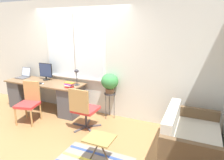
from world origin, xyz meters
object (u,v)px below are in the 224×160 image
(book_stack, at_px, (69,85))
(folding_stool, at_px, (100,140))
(mouse, at_px, (43,84))
(potted_plant, at_px, (110,82))
(couch_loveseat, at_px, (189,141))
(laptop, at_px, (24,75))
(desk_chair_wooden, at_px, (29,101))
(plant_stand, at_px, (110,96))
(keyboard, at_px, (35,83))
(desk_lamp, at_px, (77,74))
(office_chair_swivel, at_px, (84,108))
(monitor, at_px, (46,71))

(book_stack, distance_m, folding_stool, 1.81)
(mouse, relative_size, book_stack, 0.28)
(book_stack, distance_m, potted_plant, 0.91)
(book_stack, bearing_deg, couch_loveseat, -8.62)
(laptop, height_order, book_stack, laptop)
(mouse, xyz_separation_m, folding_stool, (2.07, -1.08, -0.36))
(desk_chair_wooden, xyz_separation_m, couch_loveseat, (3.33, 0.11, -0.20))
(laptop, distance_m, desk_chair_wooden, 1.26)
(laptop, xyz_separation_m, book_stack, (1.68, -0.26, 0.01))
(plant_stand, height_order, potted_plant, potted_plant)
(plant_stand, height_order, folding_stool, plant_stand)
(book_stack, bearing_deg, laptop, 171.10)
(laptop, bearing_deg, potted_plant, 2.70)
(laptop, bearing_deg, plant_stand, 2.70)
(laptop, distance_m, potted_plant, 2.50)
(mouse, xyz_separation_m, plant_stand, (1.54, 0.43, -0.22))
(potted_plant, bearing_deg, mouse, -164.31)
(keyboard, bearing_deg, desk_lamp, 16.13)
(book_stack, height_order, plant_stand, book_stack)
(laptop, bearing_deg, office_chair_swivel, -14.77)
(laptop, bearing_deg, mouse, -18.28)
(plant_stand, relative_size, folding_stool, 1.38)
(desk_chair_wooden, distance_m, folding_stool, 2.18)
(keyboard, relative_size, folding_stool, 0.81)
(desk_chair_wooden, relative_size, folding_stool, 2.05)
(mouse, bearing_deg, couch_loveseat, -5.85)
(monitor, height_order, couch_loveseat, monitor)
(book_stack, bearing_deg, mouse, -175.76)
(laptop, bearing_deg, couch_loveseat, -8.73)
(office_chair_swivel, height_order, couch_loveseat, office_chair_swivel)
(laptop, xyz_separation_m, desk_chair_wooden, (0.94, -0.77, -0.33))
(couch_loveseat, bearing_deg, keyboard, 84.39)
(monitor, xyz_separation_m, desk_chair_wooden, (0.22, -0.82, -0.49))
(monitor, relative_size, folding_stool, 1.00)
(keyboard, xyz_separation_m, desk_lamp, (1.01, 0.29, 0.25))
(mouse, bearing_deg, laptop, 161.72)
(keyboard, bearing_deg, couch_loveseat, -5.61)
(plant_stand, xyz_separation_m, folding_stool, (0.53, -1.51, -0.14))
(desk_chair_wooden, bearing_deg, office_chair_swivel, -6.17)
(laptop, relative_size, desk_chair_wooden, 0.36)
(desk_lamp, bearing_deg, couch_loveseat, -14.09)
(laptop, distance_m, couch_loveseat, 4.35)
(desk_lamp, bearing_deg, mouse, -158.40)
(office_chair_swivel, relative_size, couch_loveseat, 0.68)
(monitor, relative_size, desk_lamp, 1.17)
(keyboard, relative_size, plant_stand, 0.59)
(keyboard, height_order, folding_stool, keyboard)
(laptop, distance_m, book_stack, 1.70)
(monitor, distance_m, desk_chair_wooden, 0.98)
(book_stack, xyz_separation_m, potted_plant, (0.82, 0.38, 0.06))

